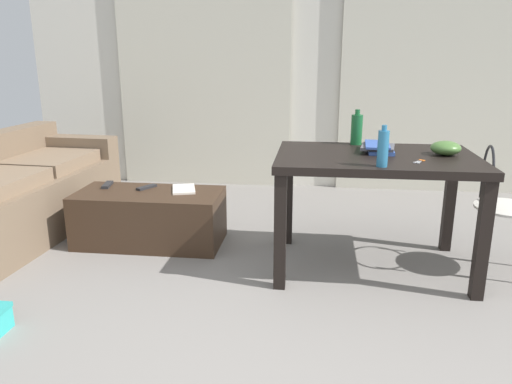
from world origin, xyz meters
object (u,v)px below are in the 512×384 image
coffee_table (150,218)px  craft_table (375,171)px  book_stack (379,148)px  bowl (446,148)px  tv_remote_secondary (107,185)px  bottle_far (383,148)px  scissors (420,161)px  magazine (184,189)px  wire_chair (498,196)px  bottle_near (357,129)px  tv_remote_primary (147,187)px  couch (14,194)px

coffee_table → craft_table: (1.59, -0.25, 0.46)m
coffee_table → book_stack: 1.73m
bowl → tv_remote_secondary: bearing=172.1°
bottle_far → scissors: bearing=34.5°
coffee_table → tv_remote_secondary: (-0.37, 0.13, 0.21)m
magazine → book_stack: bearing=-26.5°
craft_table → scissors: (0.23, -0.17, 0.11)m
wire_chair → bottle_near: bottle_near is taller
bottle_near → tv_remote_primary: size_ratio=1.45×
craft_table → tv_remote_secondary: 2.01m
scissors → magazine: scissors is taller
coffee_table → couch: bearing=176.3°
couch → scissors: size_ratio=17.56×
coffee_table → wire_chair: size_ratio=1.28×
coffee_table → scissors: (1.82, -0.42, 0.57)m
wire_chair → couch: bearing=175.1°
couch → scissors: bearing=-9.6°
couch → bottle_near: bearing=0.8°
bottle_far → couch: bearing=166.2°
bottle_near → coffee_table: bearing=-175.9°
couch → bottle_far: (2.69, -0.66, 0.55)m
coffee_table → book_stack: bearing=-5.8°
scissors → tv_remote_secondary: (-2.19, 0.55, -0.36)m
wire_chair → tv_remote_secondary: bearing=172.7°
craft_table → magazine: size_ratio=4.82×
couch → bowl: bearing=-5.0°
craft_table → scissors: scissors is taller
coffee_table → scissors: scissors is taller
book_stack → scissors: bearing=-50.7°
book_stack → bottle_far: bearing=-94.0°
bottle_near → scissors: bottle_near is taller
bottle_near → book_stack: bearing=-65.1°
wire_chair → scissors: wire_chair is taller
coffee_table → tv_remote_primary: size_ratio=6.36×
craft_table → book_stack: 0.16m
couch → tv_remote_primary: (1.06, 0.03, 0.09)m
bowl → scissors: size_ratio=1.69×
coffee_table → craft_table: craft_table is taller
bottle_far → magazine: 1.57m
bottle_near → bowl: 0.62m
craft_table → tv_remote_secondary: bearing=169.2°
tv_remote_primary → magazine: tv_remote_primary is taller
bottle_near → bowl: size_ratio=1.31×
book_stack → coffee_table: bearing=174.2°
bottle_near → tv_remote_primary: 1.60m
book_stack → tv_remote_secondary: (-1.98, 0.29, -0.39)m
wire_chair → tv_remote_primary: 2.43m
couch → bottle_near: bottle_near is taller
tv_remote_secondary → scissors: bearing=-23.5°
magazine → couch: bearing=164.5°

